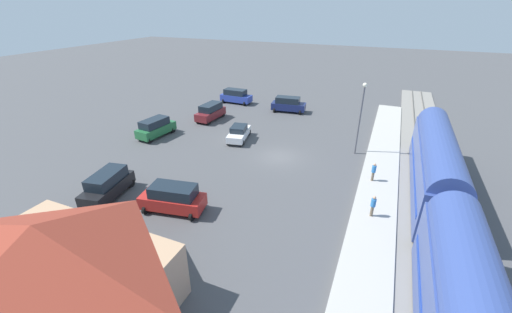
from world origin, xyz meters
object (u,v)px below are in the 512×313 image
(suv_red, at_px, (173,198))
(suv_maroon, at_px, (211,112))
(pedestrian_waiting_far, at_px, (374,171))
(pedestrian_on_platform, at_px, (373,205))
(suv_navy, at_px, (288,104))
(station_building, at_px, (48,272))
(sedan_white, at_px, (239,133))
(suv_blue, at_px, (236,96))
(suv_green, at_px, (156,127))
(light_pole_near_platform, at_px, (361,111))
(suv_black, at_px, (107,185))

(suv_red, relative_size, suv_maroon, 1.04)
(pedestrian_waiting_far, relative_size, suv_maroon, 0.34)
(pedestrian_on_platform, height_order, suv_navy, suv_navy)
(suv_red, xyz_separation_m, suv_maroon, (8.23, -19.55, 0.00))
(station_building, height_order, pedestrian_on_platform, station_building)
(pedestrian_on_platform, bearing_deg, sedan_white, -31.89)
(sedan_white, height_order, suv_maroon, suv_maroon)
(station_building, bearing_deg, suv_red, -87.99)
(sedan_white, bearing_deg, suv_blue, -62.25)
(suv_green, bearing_deg, pedestrian_waiting_far, 176.89)
(station_building, relative_size, light_pole_near_platform, 1.47)
(pedestrian_on_platform, bearing_deg, suv_maroon, -33.23)
(station_building, xyz_separation_m, sedan_white, (1.88, -24.46, -2.14))
(suv_navy, bearing_deg, suv_blue, -6.48)
(pedestrian_waiting_far, distance_m, suv_navy, 21.38)
(station_building, bearing_deg, suv_blue, -76.70)
(suv_navy, distance_m, light_pole_near_platform, 15.97)
(suv_black, bearing_deg, pedestrian_waiting_far, -151.30)
(station_building, bearing_deg, suv_maroon, -73.73)
(station_building, bearing_deg, suv_navy, -90.22)
(sedan_white, distance_m, suv_maroon, 8.30)
(pedestrian_waiting_far, height_order, suv_blue, suv_blue)
(suv_green, height_order, suv_red, same)
(pedestrian_waiting_far, relative_size, light_pole_near_platform, 0.23)
(sedan_white, distance_m, light_pole_near_platform, 13.74)
(suv_navy, bearing_deg, sedan_white, 80.77)
(station_building, relative_size, suv_green, 2.20)
(pedestrian_on_platform, bearing_deg, pedestrian_waiting_far, -85.82)
(suv_green, relative_size, sedan_white, 1.06)
(sedan_white, bearing_deg, suv_maroon, -36.24)
(sedan_white, relative_size, light_pole_near_platform, 0.63)
(pedestrian_waiting_far, height_order, suv_navy, suv_navy)
(sedan_white, bearing_deg, suv_green, 17.07)
(suv_black, distance_m, light_pole_near_platform, 24.56)
(suv_maroon, bearing_deg, pedestrian_waiting_far, 157.26)
(pedestrian_waiting_far, relative_size, sedan_white, 0.36)
(suv_maroon, bearing_deg, station_building, 106.27)
(station_building, xyz_separation_m, pedestrian_on_platform, (-13.82, -14.70, -1.74))
(station_building, height_order, suv_maroon, station_building)
(suv_black, height_order, suv_navy, same)
(station_building, relative_size, suv_maroon, 2.24)
(pedestrian_waiting_far, bearing_deg, suv_maroon, -22.74)
(suv_maroon, relative_size, suv_navy, 0.98)
(pedestrian_on_platform, distance_m, suv_red, 14.98)
(station_building, distance_m, pedestrian_waiting_far, 24.27)
(suv_red, distance_m, suv_maroon, 21.21)
(station_building, xyz_separation_m, suv_green, (11.52, -21.50, -1.87))
(pedestrian_on_platform, bearing_deg, suv_blue, -45.56)
(station_building, bearing_deg, suv_green, -61.82)
(sedan_white, xyz_separation_m, suv_navy, (-2.02, -12.44, 0.27))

